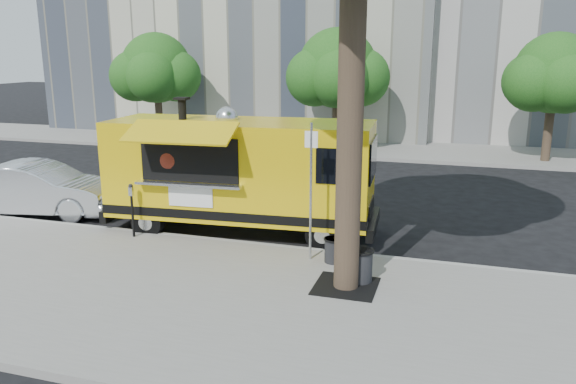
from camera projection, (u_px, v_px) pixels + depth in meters
name	position (u px, v px, depth m)	size (l,w,h in m)	color
ground	(267.00, 237.00, 14.27)	(120.00, 120.00, 0.00)	black
sidewalk	(197.00, 298.00, 10.55)	(60.00, 6.00, 0.15)	gray
curb	(254.00, 246.00, 13.39)	(60.00, 0.14, 0.16)	#999993
far_sidewalk	(360.00, 149.00, 26.77)	(60.00, 5.00, 0.15)	gray
tree_well	(346.00, 286.00, 10.90)	(1.20, 1.20, 0.02)	black
far_tree_a	(156.00, 68.00, 27.60)	(3.42, 3.42, 5.36)	#33261C
far_tree_b	(337.00, 68.00, 25.40)	(3.60, 3.60, 5.50)	#33261C
far_tree_c	(555.00, 74.00, 22.59)	(3.24, 3.24, 5.21)	#33261C
sign_post	(311.00, 184.00, 11.95)	(0.28, 0.06, 3.00)	silver
parking_meter	(132.00, 204.00, 13.64)	(0.11, 0.11, 1.33)	black
food_truck	(239.00, 172.00, 14.26)	(7.09, 3.59, 3.44)	yellow
sedan	(39.00, 189.00, 16.06)	(1.60, 4.60, 1.51)	silver
trash_bin_left	(334.00, 249.00, 12.11)	(0.45, 0.45, 0.54)	black
trash_bin_right	(360.00, 264.00, 11.07)	(0.55, 0.55, 0.66)	black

